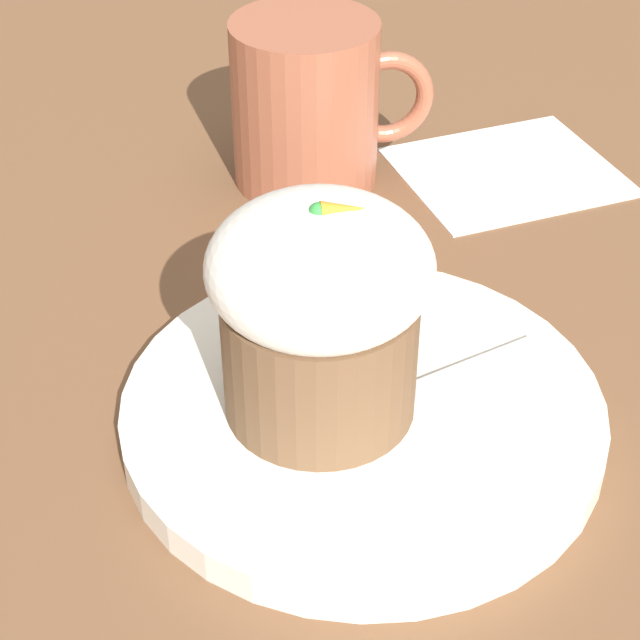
% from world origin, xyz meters
% --- Properties ---
extents(ground_plane, '(4.00, 4.00, 0.00)m').
position_xyz_m(ground_plane, '(0.00, 0.00, 0.00)').
color(ground_plane, brown).
extents(dessert_plate, '(0.21, 0.21, 0.02)m').
position_xyz_m(dessert_plate, '(0.00, 0.00, 0.01)').
color(dessert_plate, white).
rests_on(dessert_plate, ground_plane).
extents(carrot_cake, '(0.09, 0.09, 0.10)m').
position_xyz_m(carrot_cake, '(-0.02, -0.00, 0.07)').
color(carrot_cake, brown).
rests_on(carrot_cake, dessert_plate).
extents(spoon, '(0.13, 0.07, 0.01)m').
position_xyz_m(spoon, '(0.00, -0.01, 0.02)').
color(spoon, silver).
rests_on(spoon, dessert_plate).
extents(coffee_cup, '(0.12, 0.08, 0.10)m').
position_xyz_m(coffee_cup, '(0.01, 0.22, 0.05)').
color(coffee_cup, '#9E563D').
rests_on(coffee_cup, ground_plane).
extents(paper_napkin, '(0.14, 0.13, 0.00)m').
position_xyz_m(paper_napkin, '(0.13, 0.20, 0.00)').
color(paper_napkin, white).
rests_on(paper_napkin, ground_plane).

